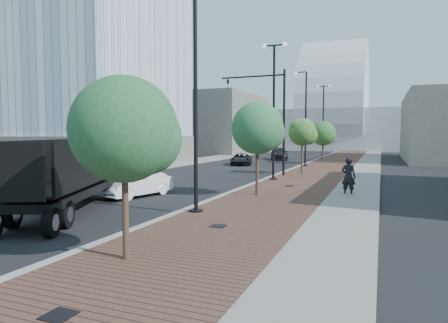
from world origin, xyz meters
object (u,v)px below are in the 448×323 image
at_px(dump_truck, 96,173).
at_px(dark_car_mid, 241,159).
at_px(white_sedan, 138,184).
at_px(pedestrian, 348,177).

xyz_separation_m(dump_truck, dark_car_mid, (-0.38, 22.90, -0.65)).
relative_size(white_sedan, dark_car_mid, 0.90).
xyz_separation_m(dump_truck, pedestrian, (11.64, 5.38, -0.24)).
relative_size(dump_truck, white_sedan, 3.35).
distance_m(dark_car_mid, pedestrian, 21.25).
bearing_deg(dark_car_mid, dump_truck, -103.83).
bearing_deg(dark_car_mid, pedestrian, -70.33).
bearing_deg(dump_truck, white_sedan, 14.61).
bearing_deg(dark_car_mid, white_sedan, -99.53).
bearing_deg(white_sedan, pedestrian, 37.02).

